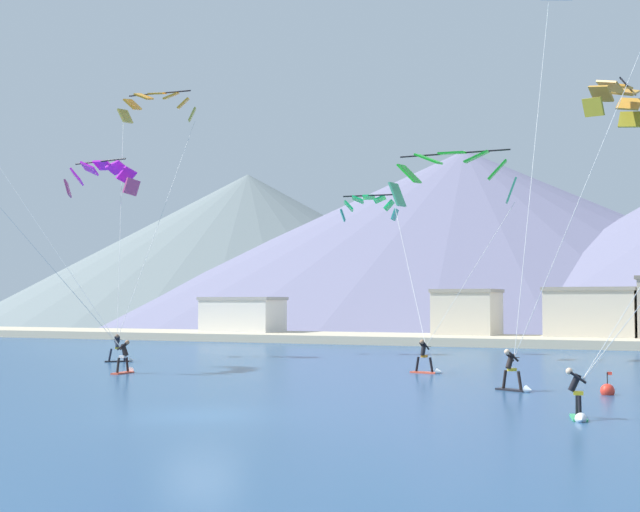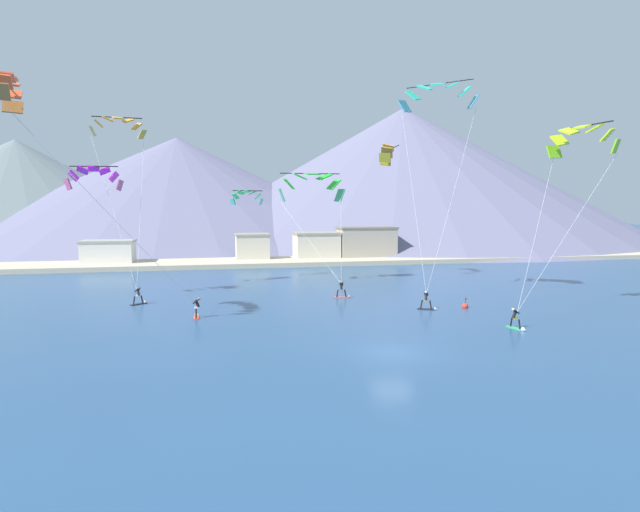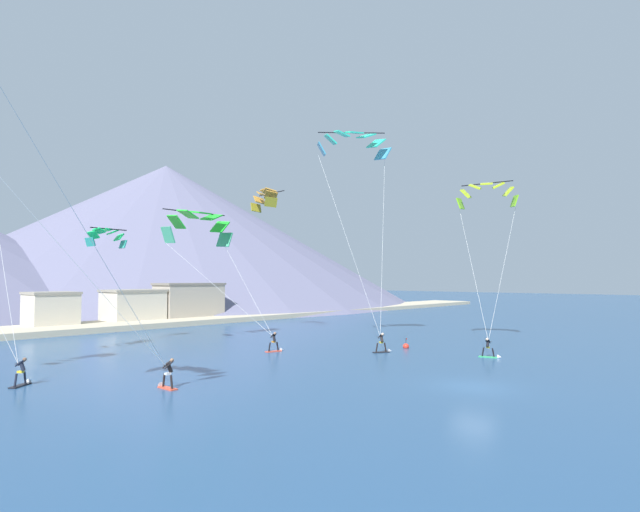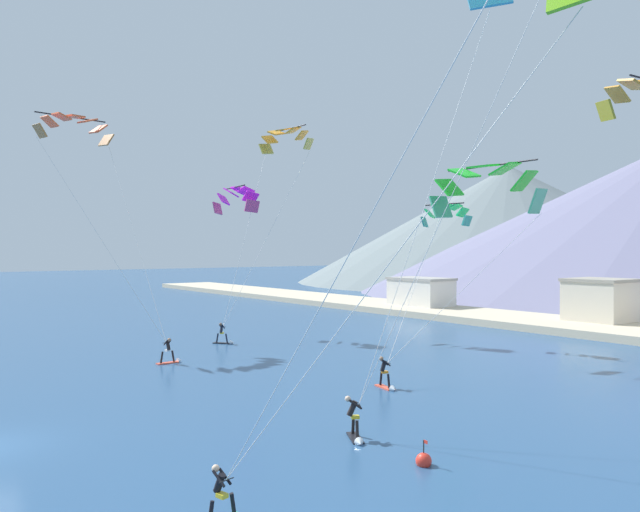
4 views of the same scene
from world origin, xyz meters
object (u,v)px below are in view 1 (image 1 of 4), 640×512
kitesurfer_near_lead (578,405)px  parafoil_kite_distant_mid_solo (369,205)px  kitesurfer_near_trail (126,363)px  kitesurfer_far_left (121,353)px  kitesurfer_mid_center (427,362)px  parafoil_kite_distant_high_outer (616,98)px  parafoil_kite_far_left (158,105)px  parafoil_kite_distant_low_drift (102,175)px  kitesurfer_far_right (515,377)px  parafoil_kite_mid_center (453,171)px  race_marker_buoy (607,391)px

kitesurfer_near_lead → parafoil_kite_distant_mid_solo: 35.83m
kitesurfer_near_trail → kitesurfer_far_left: kitesurfer_near_trail is taller
kitesurfer_mid_center → parafoil_kite_distant_high_outer: 20.49m
kitesurfer_near_trail → parafoil_kite_far_left: 23.58m
parafoil_kite_distant_low_drift → parafoil_kite_distant_mid_solo: 18.25m
parafoil_kite_distant_low_drift → kitesurfer_far_left: bearing=-39.4°
kitesurfer_far_right → parafoil_kite_mid_center: bearing=113.1°
kitesurfer_far_left → parafoil_kite_mid_center: 23.13m
kitesurfer_far_left → parafoil_kite_mid_center: (18.01, 9.26, 11.18)m
parafoil_kite_distant_low_drift → race_marker_buoy: (33.18, -11.25, -11.86)m
kitesurfer_far_right → parafoil_kite_far_left: bearing=151.3°
parafoil_kite_mid_center → parafoil_kite_distant_high_outer: 10.47m
kitesurfer_mid_center → parafoil_kite_far_left: bearing=159.6°
kitesurfer_far_left → parafoil_kite_distant_high_outer: parafoil_kite_distant_high_outer is taller
kitesurfer_near_trail → parafoil_kite_mid_center: 23.29m
parafoil_kite_distant_high_outer → kitesurfer_far_left: bearing=-159.2°
parafoil_kite_mid_center → parafoil_kite_distant_low_drift: (-22.36, -5.68, 0.32)m
parafoil_kite_mid_center → parafoil_kite_distant_low_drift: bearing=-165.7°
parafoil_kite_distant_high_outer → parafoil_kite_mid_center: bearing=-172.7°
parafoil_kite_distant_low_drift → parafoil_kite_distant_mid_solo: bearing=33.7°
kitesurfer_near_trail → parafoil_kite_mid_center: size_ratio=0.15×
kitesurfer_near_lead → kitesurfer_mid_center: size_ratio=1.00×
kitesurfer_near_trail → parafoil_kite_distant_mid_solo: (5.40, 20.48, 9.82)m
parafoil_kite_distant_mid_solo → race_marker_buoy: bearing=-49.8°
kitesurfer_near_lead → kitesurfer_far_left: bearing=151.5°
parafoil_kite_far_left → parafoil_kite_distant_mid_solo: size_ratio=4.14×
parafoil_kite_far_left → parafoil_kite_distant_low_drift: (-1.65, -4.00, -5.36)m
parafoil_kite_distant_high_outer → race_marker_buoy: bearing=-86.2°
kitesurfer_mid_center → parafoil_kite_far_left: 28.94m
parafoil_kite_mid_center → kitesurfer_far_left: bearing=-152.8°
kitesurfer_far_right → parafoil_kite_distant_low_drift: 33.71m
kitesurfer_mid_center → parafoil_kite_distant_low_drift: 26.67m
parafoil_kite_mid_center → parafoil_kite_far_left: 21.55m
kitesurfer_far_left → parafoil_kite_distant_mid_solo: size_ratio=0.42×
parafoil_kite_far_left → kitesurfer_far_right: bearing=-28.7°
parafoil_kite_distant_mid_solo → race_marker_buoy: parafoil_kite_distant_mid_solo is taller
kitesurfer_mid_center → parafoil_kite_distant_low_drift: bearing=170.0°
race_marker_buoy → kitesurfer_near_trail: bearing=177.9°
kitesurfer_near_lead → parafoil_kite_distant_low_drift: 40.05m
parafoil_kite_distant_mid_solo → parafoil_kite_distant_high_outer: bearing=-10.7°
kitesurfer_mid_center → parafoil_kite_distant_mid_solo: parafoil_kite_distant_mid_solo is taller
parafoil_kite_distant_high_outer → parafoil_kite_distant_low_drift: bearing=-167.8°
kitesurfer_mid_center → race_marker_buoy: size_ratio=1.75×
parafoil_kite_distant_high_outer → race_marker_buoy: 23.90m
kitesurfer_far_left → parafoil_kite_far_left: 18.68m
parafoil_kite_far_left → parafoil_kite_distant_mid_solo: bearing=24.3°
kitesurfer_far_left → race_marker_buoy: size_ratio=1.71×
kitesurfer_far_left → parafoil_kite_distant_high_outer: bearing=20.8°
kitesurfer_far_right → race_marker_buoy: 3.60m
kitesurfer_near_trail → parafoil_kite_distant_low_drift: parafoil_kite_distant_low_drift is taller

